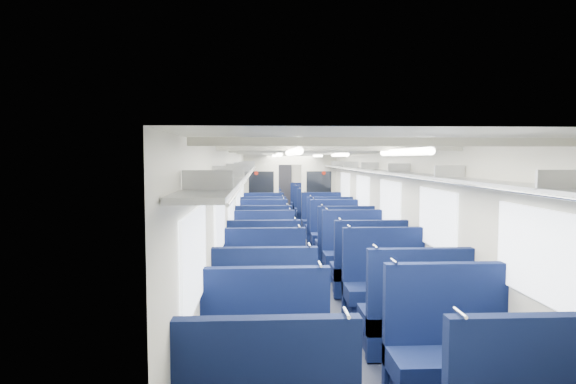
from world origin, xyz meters
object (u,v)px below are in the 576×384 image
Objects in this scene: seat_16 at (263,230)px; seat_23 at (311,211)px; seat_27 at (305,205)px; seat_5 at (414,321)px; seat_8 at (264,272)px; end_door at (283,187)px; seat_18 at (263,224)px; seat_22 at (263,211)px; seat_25 at (308,208)px; seat_4 at (265,319)px; seat_14 at (263,236)px; seat_11 at (354,257)px; seat_12 at (263,246)px; seat_9 at (368,272)px; seat_21 at (314,214)px; seat_10 at (264,258)px; seat_6 at (264,292)px; seat_13 at (345,246)px; seat_17 at (329,230)px; seat_26 at (263,205)px; seat_7 at (386,290)px; seat_2 at (266,369)px; seat_19 at (322,223)px; seat_24 at (263,207)px; seat_3 at (451,360)px; seat_15 at (335,237)px; bulkhead at (290,190)px.

seat_16 is 1.00× the size of seat_23.
seat_5 is at bearing -90.00° from seat_27.
seat_8 and seat_23 have the same top height.
seat_16 is (-0.83, -7.98, -0.61)m from end_door.
seat_18 is at bearing 101.58° from seat_5.
seat_22 is 1.00× the size of seat_25.
seat_14 is (0.00, 5.83, 0.00)m from seat_4.
seat_11 is 1.00× the size of seat_12.
seat_9 is 1.00× the size of seat_21.
seat_10 is at bearing -103.85° from seat_21.
seat_21 is at bearing 73.30° from seat_12.
seat_6 is 1.00× the size of seat_25.
seat_13 is at bearing 90.00° from seat_5.
seat_17 is (0.00, 4.56, 0.00)m from seat_9.
seat_4 is 11.41m from seat_23.
seat_4 is at bearing -90.00° from seat_14.
seat_4 and seat_26 have the same top height.
seat_7 and seat_14 have the same top height.
seat_8 is 1.00× the size of seat_11.
seat_2 is 1.00× the size of seat_13.
seat_25 is (1.66, 7.64, 0.00)m from seat_12.
end_door is 8.18m from seat_17.
end_door reaches higher than seat_5.
seat_2 and seat_19 have the same top height.
seat_5 is 2.35m from seat_9.
seat_7 is 11.47m from seat_24.
seat_8 is at bearing -90.00° from seat_16.
seat_23 is 2.03m from seat_24.
seat_3 is 1.00× the size of seat_7.
seat_6 is 1.00× the size of seat_21.
seat_6 is 9.16m from seat_21.
seat_15 is (1.66, 5.66, 0.00)m from seat_4.
seat_13 is 3.89m from seat_18.
seat_11 and seat_18 have the same top height.
seat_18 is (-0.83, -6.92, -0.61)m from end_door.
end_door is 11.50m from seat_10.
seat_25 is 1.16m from seat_27.
seat_3 and seat_8 have the same top height.
bulkhead is at bearing -138.68° from seat_21.
seat_9 is 1.00× the size of seat_10.
seat_3 is at bearing -90.00° from seat_13.
seat_25 is at bearing 73.67° from bulkhead.
seat_22 is at bearing -126.36° from seat_27.
seat_7 is at bearing -35.60° from seat_8.
seat_16 is (0.00, 1.06, 0.00)m from seat_14.
seat_2 is 1.00× the size of seat_11.
seat_14 is at bearing -90.00° from seat_24.
seat_15 and seat_26 have the same top height.
seat_4 is 1.00× the size of seat_8.
seat_9 and seat_18 have the same top height.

